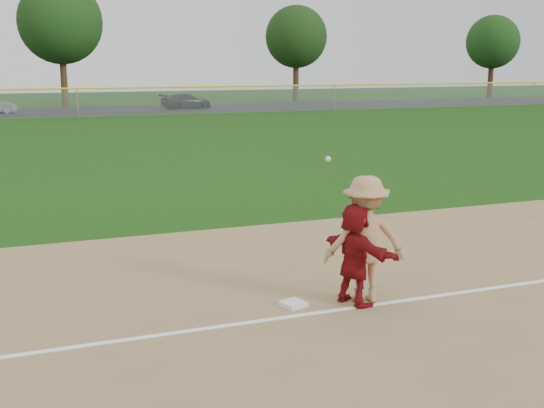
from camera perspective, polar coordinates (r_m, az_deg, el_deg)
name	(u,v)px	position (r m, az deg, el deg)	size (l,w,h in m)	color
ground	(304,297)	(11.52, 2.68, -7.79)	(160.00, 160.00, 0.00)	#16400C
foul_line	(324,312)	(10.83, 4.38, -8.98)	(60.00, 0.10, 0.01)	white
parking_asphalt	(71,111)	(56.24, -16.46, 7.45)	(120.00, 10.00, 0.01)	black
first_base	(293,304)	(11.03, 1.80, -8.36)	(0.35, 0.35, 0.08)	silver
base_runner	(355,254)	(10.99, 6.96, -4.18)	(1.54, 0.49, 1.66)	maroon
car_right	(186,101)	(57.45, -7.21, 8.55)	(1.74, 4.27, 1.24)	black
first_base_play	(365,239)	(11.11, 7.79, -2.93)	(1.47, 1.04, 2.37)	#98989A
outfield_fence	(77,89)	(50.16, -16.03, 9.24)	(110.00, 0.12, 110.00)	#999EA0
tree_2	(60,22)	(61.68, -17.28, 14.32)	(7.00, 7.00, 10.58)	#382714
tree_3	(296,37)	(68.08, 2.04, 13.79)	(6.00, 6.00, 9.19)	#372614
tree_4	(493,42)	(77.97, 17.99, 12.76)	(5.60, 5.60, 8.67)	#331E12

